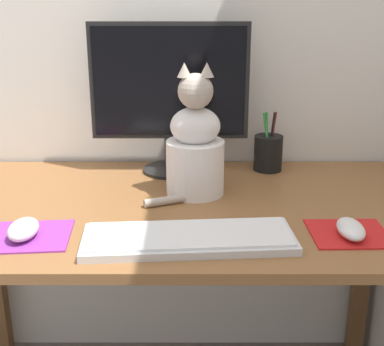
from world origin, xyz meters
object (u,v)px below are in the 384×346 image
Objects in this scene: computer_mouse_left at (23,229)px; pen_cup at (268,152)px; keyboard at (188,238)px; monitor at (169,91)px; computer_mouse_right at (350,229)px; cat at (195,147)px.

computer_mouse_left is 0.79m from pen_cup.
computer_mouse_left reaches higher than keyboard.
monitor is at bearing -177.15° from pen_cup.
computer_mouse_right is at bearing -75.65° from pen_cup.
pen_cup is (0.24, 0.51, 0.04)m from keyboard.
computer_mouse_left is (-0.31, -0.47, -0.23)m from monitor.
keyboard is 0.33m from cat.
pen_cup is (0.30, 0.02, -0.19)m from monitor.
monitor is 0.36m from pen_cup.
keyboard is 0.37m from computer_mouse_left.
cat is at bearing -68.56° from monitor.
cat is 1.95× the size of pen_cup.
pen_cup is (-0.12, 0.48, 0.04)m from computer_mouse_right.
cat is (0.02, 0.31, 0.12)m from keyboard.
computer_mouse_left is 0.74m from computer_mouse_right.
pen_cup is (0.23, 0.20, -0.08)m from cat.
computer_mouse_right is at bearing -47.70° from monitor.
keyboard is at bearing -175.73° from computer_mouse_right.
computer_mouse_left is at bearing 172.63° from keyboard.
monitor is 0.67m from computer_mouse_right.
monitor is 0.23m from cat.
computer_mouse_left reaches higher than computer_mouse_right.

